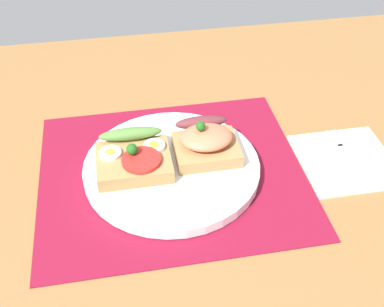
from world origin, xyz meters
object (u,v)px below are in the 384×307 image
at_px(napkin, 346,159).
at_px(fork, 346,155).
at_px(sandwich_salmon, 206,142).
at_px(sandwich_egg_tomato, 134,159).
at_px(plate, 172,168).

height_order(napkin, fork, fork).
bearing_deg(sandwich_salmon, sandwich_egg_tomato, -172.17).
bearing_deg(sandwich_egg_tomato, fork, -3.27).
height_order(sandwich_egg_tomato, napkin, sandwich_egg_tomato).
bearing_deg(sandwich_egg_tomato, plate, -2.35).
bearing_deg(sandwich_egg_tomato, sandwich_salmon, 7.83).
height_order(sandwich_salmon, fork, sandwich_salmon).
bearing_deg(napkin, sandwich_salmon, 170.16).
xyz_separation_m(plate, napkin, (0.26, -0.02, -0.01)).
relative_size(plate, sandwich_egg_tomato, 2.45).
bearing_deg(fork, plate, 176.54).
distance_m(sandwich_salmon, napkin, 0.22).
distance_m(napkin, fork, 0.01).
relative_size(sandwich_egg_tomato, napkin, 0.74).
bearing_deg(fork, sandwich_salmon, 171.16).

